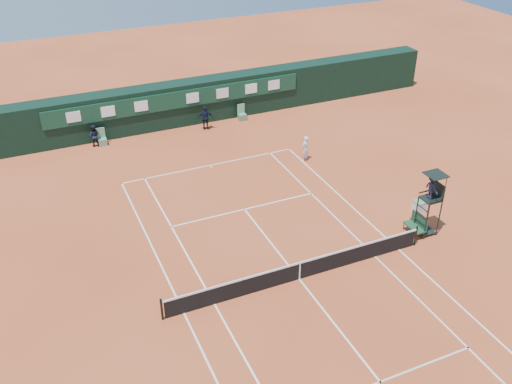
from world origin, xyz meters
The scene contains 14 objects.
ground centered at (0.00, 0.00, 0.00)m, with size 90.00×90.00×0.00m, color #BF532D.
court_lines centered at (0.00, 0.00, 0.01)m, with size 11.05×23.85×0.01m.
tennis_net centered at (0.00, 0.00, 0.51)m, with size 12.90×0.10×1.10m.
back_wall centered at (0.00, 18.74, 1.51)m, with size 40.00×1.65×3.00m.
linesman_chair_left centered at (-5.50, 17.48, 0.32)m, with size 0.55×0.50×1.15m.
linesman_chair_right centered at (4.50, 17.48, 0.32)m, with size 0.55×0.50×1.15m.
umpire_chair centered at (7.53, 0.64, 2.46)m, with size 0.96×0.95×3.42m.
player_bench centered at (7.05, 0.77, 0.60)m, with size 0.56×1.20×1.10m.
tennis_bag centered at (7.62, 1.40, 0.13)m, with size 0.31×0.71×0.27m, color black.
cooler centered at (8.49, 2.40, 0.33)m, with size 0.57×0.57×0.65m.
tennis_ball centered at (3.36, 9.43, 0.03)m, with size 0.07×0.07×0.07m, color #B4CA2F.
player centered at (5.69, 10.13, 0.83)m, with size 0.60×0.40×1.65m, color silver.
ball_kid_left centered at (-5.96, 17.50, 0.75)m, with size 0.73×0.57×1.49m, color black.
ball_kid_right centered at (1.58, 17.00, 0.87)m, with size 1.02×0.42×1.73m, color black.
Camera 1 is at (-9.98, -17.63, 16.79)m, focal length 40.00 mm.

